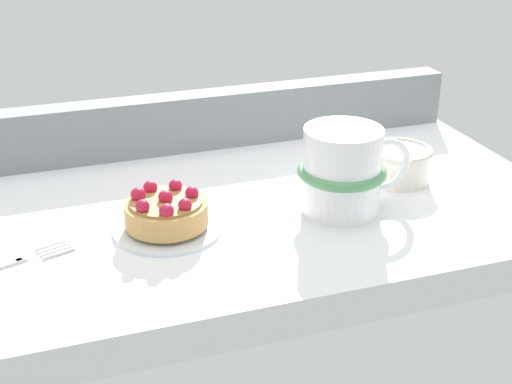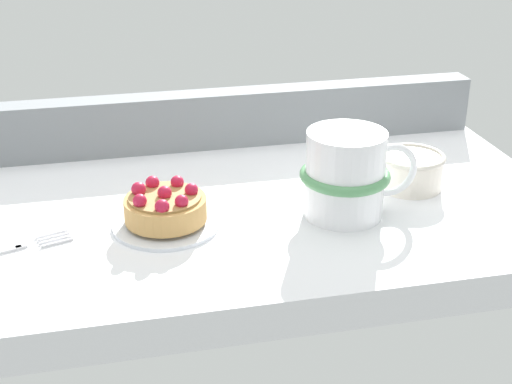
{
  "view_description": "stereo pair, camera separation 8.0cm",
  "coord_description": "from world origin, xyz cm",
  "px_view_note": "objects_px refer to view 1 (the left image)",
  "views": [
    {
      "loc": [
        -20.48,
        -73.66,
        37.64
      ],
      "look_at": [
        3.18,
        -4.65,
        3.5
      ],
      "focal_mm": 50.93,
      "sensor_mm": 36.0,
      "label": 1
    },
    {
      "loc": [
        -12.73,
        -75.85,
        37.64
      ],
      "look_at": [
        3.18,
        -4.65,
        3.5
      ],
      "focal_mm": 50.93,
      "sensor_mm": 36.0,
      "label": 2
    }
  ],
  "objects_px": {
    "raspberry_tart": "(166,211)",
    "coffee_mug": "(343,170)",
    "dessert_plate": "(167,227)",
    "sugar_bowl": "(399,164)"
  },
  "relations": [
    {
      "from": "raspberry_tart",
      "to": "sugar_bowl",
      "type": "height_order",
      "value": "raspberry_tart"
    },
    {
      "from": "dessert_plate",
      "to": "sugar_bowl",
      "type": "bearing_deg",
      "value": 6.93
    },
    {
      "from": "raspberry_tart",
      "to": "coffee_mug",
      "type": "xyz_separation_m",
      "value": [
        0.2,
        -0.01,
        0.03
      ]
    },
    {
      "from": "raspberry_tart",
      "to": "coffee_mug",
      "type": "height_order",
      "value": "coffee_mug"
    },
    {
      "from": "dessert_plate",
      "to": "coffee_mug",
      "type": "bearing_deg",
      "value": -4.17
    },
    {
      "from": "coffee_mug",
      "to": "sugar_bowl",
      "type": "relative_size",
      "value": 1.67
    },
    {
      "from": "dessert_plate",
      "to": "sugar_bowl",
      "type": "height_order",
      "value": "sugar_bowl"
    },
    {
      "from": "raspberry_tart",
      "to": "sugar_bowl",
      "type": "bearing_deg",
      "value": 6.92
    },
    {
      "from": "dessert_plate",
      "to": "raspberry_tart",
      "type": "bearing_deg",
      "value": 173.47
    },
    {
      "from": "dessert_plate",
      "to": "sugar_bowl",
      "type": "distance_m",
      "value": 0.31
    }
  ]
}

